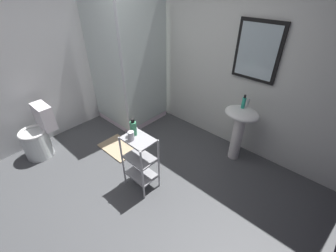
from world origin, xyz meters
TOP-DOWN VIEW (x-y plane):
  - ground_plane at (0.00, 0.00)m, footprint 4.20×4.20m
  - wall_back at (0.01, 1.85)m, footprint 4.20×0.14m
  - wall_left at (-1.85, 0.00)m, footprint 0.10×4.20m
  - shower_stall at (-1.23, 1.18)m, footprint 0.92×0.92m
  - pedestal_sink at (0.68, 1.52)m, footprint 0.46×0.37m
  - sink_faucet at (0.68, 1.64)m, footprint 0.03×0.03m
  - toilet at (-1.48, -0.34)m, footprint 0.37×0.49m
  - storage_cart at (0.07, 0.25)m, footprint 0.38×0.28m
  - hand_soap_bottle at (0.65, 1.55)m, footprint 0.05×0.05m
  - body_wash_bottle_green at (-0.02, 0.27)m, footprint 0.07×0.07m
  - rinse_cup at (0.03, 0.19)m, footprint 0.07×0.07m
  - bath_mat at (-0.74, 0.49)m, footprint 0.60×0.40m

SIDE VIEW (x-z plane):
  - ground_plane at x=0.00m, z-range -0.02..0.00m
  - bath_mat at x=-0.74m, z-range 0.00..0.02m
  - toilet at x=-1.48m, z-range -0.07..0.69m
  - storage_cart at x=0.07m, z-range 0.07..0.81m
  - shower_stall at x=-1.23m, z-range -0.54..1.46m
  - pedestal_sink at x=0.68m, z-range 0.17..0.98m
  - rinse_cup at x=0.03m, z-range 0.74..0.85m
  - body_wash_bottle_green at x=-0.02m, z-range 0.73..0.94m
  - sink_faucet at x=0.68m, z-range 0.81..0.91m
  - hand_soap_bottle at x=0.65m, z-range 0.80..0.98m
  - wall_left at x=-1.85m, z-range 0.00..2.50m
  - wall_back at x=0.01m, z-range 0.00..2.50m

